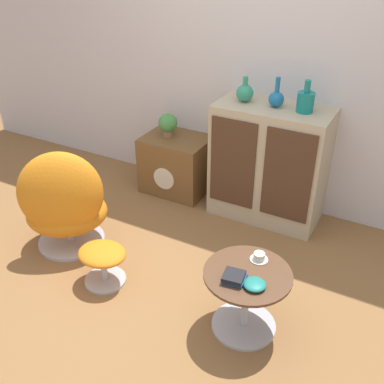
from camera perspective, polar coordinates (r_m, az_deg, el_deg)
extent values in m
plane|color=olive|center=(3.16, -3.87, -12.56)|extent=(12.00, 12.00, 0.00)
cube|color=silver|center=(3.77, 8.26, 17.24)|extent=(6.40, 0.06, 2.60)
cube|color=tan|center=(3.73, 9.76, 3.61)|extent=(0.90, 0.46, 0.97)
cube|color=#472D1E|center=(3.58, 5.16, 3.61)|extent=(0.38, 0.01, 0.74)
cube|color=#472D1E|center=(3.45, 12.00, 1.92)|extent=(0.38, 0.01, 0.74)
cube|color=brown|center=(4.16, -1.96, 3.57)|extent=(0.59, 0.45, 0.53)
cylinder|color=beige|center=(4.00, -3.60, 1.69)|extent=(0.21, 0.01, 0.21)
cylinder|color=#B7B7BC|center=(3.71, -15.00, -5.92)|extent=(0.51, 0.51, 0.02)
cylinder|color=#B7B7BC|center=(3.67, -15.14, -5.12)|extent=(0.06, 0.06, 0.10)
ellipsoid|color=orange|center=(3.56, -15.56, -2.55)|extent=(0.79, 0.77, 0.29)
ellipsoid|color=orange|center=(3.34, -16.35, -0.15)|extent=(0.72, 0.66, 0.65)
cylinder|color=#B7B7BC|center=(3.29, -10.93, -10.88)|extent=(0.29, 0.29, 0.02)
cylinder|color=#B7B7BC|center=(3.22, -11.10, -9.55)|extent=(0.04, 0.04, 0.18)
ellipsoid|color=orange|center=(3.14, -11.35, -7.68)|extent=(0.34, 0.29, 0.09)
cylinder|color=#B7B7BC|center=(2.95, 6.56, -16.42)|extent=(0.40, 0.40, 0.02)
cylinder|color=#B7B7BC|center=(2.80, 6.82, -13.52)|extent=(0.04, 0.04, 0.40)
cylinder|color=brown|center=(2.66, 7.09, -10.31)|extent=(0.52, 0.52, 0.02)
ellipsoid|color=#2D8E6B|center=(3.60, 6.72, 12.38)|extent=(0.14, 0.14, 0.14)
cylinder|color=#2D8E6B|center=(3.57, 6.81, 13.83)|extent=(0.04, 0.04, 0.07)
ellipsoid|color=#196699|center=(3.52, 10.65, 11.49)|extent=(0.12, 0.12, 0.12)
cylinder|color=#196699|center=(3.49, 10.83, 13.23)|extent=(0.04, 0.04, 0.12)
cylinder|color=#147A75|center=(3.46, 14.21, 11.00)|extent=(0.13, 0.13, 0.15)
cylinder|color=#147A75|center=(3.42, 14.47, 12.87)|extent=(0.04, 0.04, 0.09)
cylinder|color=#996B4C|center=(4.07, -3.04, 7.46)|extent=(0.09, 0.09, 0.06)
sphere|color=#478E47|center=(4.03, -3.08, 8.76)|extent=(0.17, 0.17, 0.17)
cylinder|color=silver|center=(2.75, 8.50, -8.45)|extent=(0.11, 0.11, 0.01)
cylinder|color=silver|center=(2.74, 8.53, -8.11)|extent=(0.07, 0.07, 0.05)
cube|color=#1E478C|center=(2.59, 5.45, -10.90)|extent=(0.13, 0.13, 0.02)
cube|color=black|center=(2.58, 5.31, -10.59)|extent=(0.13, 0.13, 0.03)
ellipsoid|color=#1E7A70|center=(2.56, 7.96, -11.53)|extent=(0.13, 0.13, 0.04)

